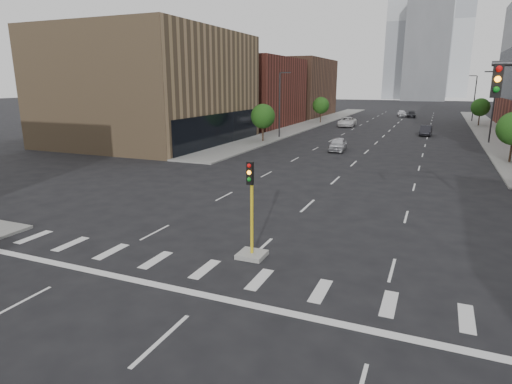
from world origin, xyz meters
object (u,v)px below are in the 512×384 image
Objects in this scene: median_traffic_signal at (252,237)px; car_deep_right at (411,115)px; car_mid_right at (426,131)px; car_near_left at (338,144)px; car_far_left at (347,122)px; car_distant at (402,113)px.

car_deep_right is (1.50, 87.46, -0.30)m from median_traffic_signal.
car_mid_right is 35.43m from car_deep_right.
median_traffic_signal is 32.59m from car_near_left.
car_near_left reaches higher than car_mid_right.
car_far_left is at bearing 93.91° from car_near_left.
car_mid_right is at bearing 83.80° from median_traffic_signal.
car_near_left is at bearing -99.06° from car_deep_right.
car_far_left reaches higher than car_deep_right.
car_near_left is at bearing -100.85° from car_distant.
car_near_left is (-3.20, 32.43, -0.21)m from median_traffic_signal.
median_traffic_signal is 61.83m from car_far_left.
median_traffic_signal is 0.99× the size of car_near_left.
median_traffic_signal is at bearing -95.16° from car_deep_right.
car_near_left is 0.96× the size of car_deep_right.
car_distant is (-6.39, 37.00, 0.03)m from car_mid_right.
median_traffic_signal is 87.48m from car_deep_right.
car_distant is (-2.21, 1.81, 0.10)m from car_deep_right.
car_distant reaches higher than car_deep_right.
car_deep_right is (-4.18, 35.19, -0.07)m from car_mid_right.
car_near_left is 0.75× the size of car_far_left.
car_far_left is 27.76m from car_deep_right.
median_traffic_signal is 0.74× the size of car_far_left.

